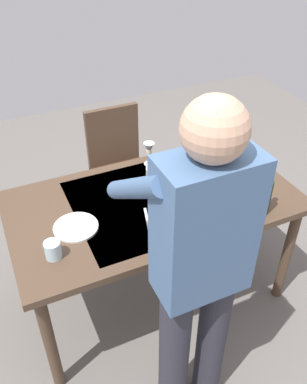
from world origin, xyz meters
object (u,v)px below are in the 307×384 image
(wine_glass_left, at_px, (253,185))
(water_cup_near_right, at_px, (153,176))
(wine_glass_right, at_px, (149,150))
(water_cup_far_left, at_px, (53,250))
(dinner_plate_near, at_px, (76,227))
(dining_table, at_px, (153,210))
(chair_near, at_px, (118,161))
(water_cup_near_left, at_px, (157,193))
(wine_bottle, at_px, (265,195))
(person_server, at_px, (198,267))
(serving_bowl_pasta, at_px, (218,168))

(wine_glass_left, height_order, water_cup_near_right, wine_glass_left)
(wine_glass_right, distance_m, water_cup_far_left, 0.92)
(water_cup_near_right, xyz_separation_m, water_cup_far_left, (0.67, 0.35, -0.01))
(water_cup_near_right, height_order, dinner_plate_near, water_cup_near_right)
(wine_glass_left, bearing_deg, water_cup_far_left, -1.25)
(dining_table, xyz_separation_m, water_cup_far_left, (0.61, 0.21, 0.12))
(chair_near, relative_size, dinner_plate_near, 3.96)
(wine_glass_left, distance_m, water_cup_near_left, 0.52)
(water_cup_near_right, relative_size, dinner_plate_near, 0.46)
(wine_glass_left, xyz_separation_m, water_cup_near_left, (0.48, -0.21, -0.05))
(water_cup_near_right, distance_m, water_cup_far_left, 0.76)
(dining_table, distance_m, chair_near, 0.84)
(dinner_plate_near, bearing_deg, wine_bottle, 163.03)
(wine_bottle, distance_m, dinner_plate_near, 0.99)
(dining_table, bearing_deg, person_server, 79.88)
(water_cup_far_left, bearing_deg, water_cup_near_right, -152.28)
(water_cup_far_left, bearing_deg, dining_table, -161.20)
(wine_glass_left, bearing_deg, chair_near, -68.93)
(dining_table, xyz_separation_m, serving_bowl_pasta, (-0.47, -0.08, 0.11))
(wine_glass_left, bearing_deg, serving_bowl_pasta, -86.55)
(wine_glass_right, bearing_deg, water_cup_far_left, 36.69)
(person_server, relative_size, wine_bottle, 5.71)
(wine_glass_left, xyz_separation_m, water_cup_far_left, (1.10, -0.02, -0.06))
(person_server, bearing_deg, water_cup_near_left, -101.53)
(water_cup_far_left, xyz_separation_m, serving_bowl_pasta, (-1.08, -0.29, -0.01))
(chair_near, relative_size, serving_bowl_pasta, 3.03)
(chair_near, bearing_deg, person_server, 82.10)
(wine_glass_left, xyz_separation_m, water_cup_near_right, (0.43, -0.38, -0.05))
(wine_bottle, bearing_deg, person_server, 30.53)
(water_cup_far_left, bearing_deg, water_cup_near_left, -163.26)
(dining_table, bearing_deg, water_cup_near_left, 124.60)
(dinner_plate_near, bearing_deg, water_cup_near_left, -175.92)
(water_cup_near_left, xyz_separation_m, water_cup_near_right, (-0.05, -0.16, 0.00))
(wine_glass_left, relative_size, water_cup_near_left, 1.46)
(wine_glass_left, xyz_separation_m, dinner_plate_near, (0.95, -0.18, -0.10))
(person_server, bearing_deg, water_cup_near_right, -102.38)
(chair_near, distance_m, water_cup_far_left, 1.27)
(dining_table, bearing_deg, dinner_plate_near, 6.67)
(chair_near, distance_m, wine_glass_right, 0.59)
(person_server, height_order, wine_glass_right, person_server)
(wine_glass_right, distance_m, water_cup_near_right, 0.21)
(water_cup_near_left, xyz_separation_m, dinner_plate_near, (0.47, 0.03, -0.05))
(chair_near, height_order, water_cup_near_left, chair_near)
(water_cup_near_right, bearing_deg, dining_table, 67.34)
(wine_bottle, height_order, water_cup_far_left, wine_bottle)
(chair_near, bearing_deg, wine_glass_right, 94.70)
(chair_near, height_order, serving_bowl_pasta, chair_near)
(dining_table, relative_size, wine_bottle, 5.40)
(wine_glass_right, bearing_deg, dinner_plate_near, 33.92)
(wine_glass_right, bearing_deg, dining_table, 69.80)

